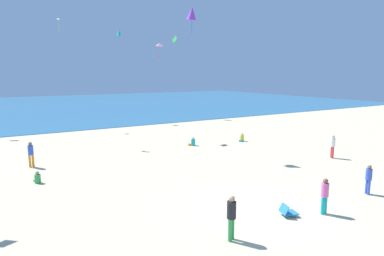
% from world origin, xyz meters
% --- Properties ---
extents(ground_plane, '(120.00, 120.00, 0.00)m').
position_xyz_m(ground_plane, '(0.00, 10.00, 0.00)').
color(ground_plane, beige).
extents(ocean_water, '(120.00, 60.00, 0.05)m').
position_xyz_m(ocean_water, '(0.00, 54.94, 0.03)').
color(ocean_water, teal).
rests_on(ocean_water, ground_plane).
extents(beach_chair_far_left, '(0.81, 0.74, 0.51)m').
position_xyz_m(beach_chair_far_left, '(0.47, -0.99, 0.22)').
color(beach_chair_far_left, '#2370B2').
rests_on(beach_chair_far_left, ground_plane).
extents(person_0, '(0.32, 0.32, 1.55)m').
position_xyz_m(person_0, '(1.94, -1.63, 0.90)').
color(person_0, '#19ADB2').
rests_on(person_0, ground_plane).
extents(person_1, '(0.39, 0.39, 1.48)m').
position_xyz_m(person_1, '(5.77, -1.21, 0.85)').
color(person_1, blue).
rests_on(person_1, ground_plane).
extents(person_2, '(0.44, 0.44, 1.66)m').
position_xyz_m(person_2, '(-2.79, -1.40, 0.96)').
color(person_2, green).
rests_on(person_2, ground_plane).
extents(person_3, '(0.34, 0.34, 1.63)m').
position_xyz_m(person_3, '(-7.94, 12.55, 0.94)').
color(person_3, orange).
rests_on(person_3, ground_plane).
extents(person_4, '(0.45, 0.45, 1.65)m').
position_xyz_m(person_4, '(10.45, 4.24, 0.95)').
color(person_4, red).
rests_on(person_4, ground_plane).
extents(person_5, '(0.64, 0.58, 0.72)m').
position_xyz_m(person_5, '(4.15, 12.82, 0.27)').
color(person_5, '#19ADB2').
rests_on(person_5, ground_plane).
extents(person_6, '(0.66, 0.58, 0.74)m').
position_xyz_m(person_6, '(8.77, 12.10, 0.27)').
color(person_6, yellow).
rests_on(person_6, ground_plane).
extents(person_8, '(0.39, 0.57, 0.66)m').
position_xyz_m(person_8, '(-7.98, 8.99, 0.25)').
color(person_8, green).
rests_on(person_8, ground_plane).
extents(kite_white, '(0.50, 0.45, 1.47)m').
position_xyz_m(kite_white, '(-3.17, 28.20, 11.57)').
color(kite_white, white).
extents(kite_purple, '(0.94, 1.01, 1.89)m').
position_xyz_m(kite_purple, '(2.62, 10.40, 10.00)').
color(kite_purple, purple).
extents(kite_teal, '(0.77, 0.74, 1.28)m').
position_xyz_m(kite_teal, '(3.96, 29.81, 10.78)').
color(kite_teal, '#1EADAD').
extents(kite_green, '(0.43, 1.18, 1.46)m').
position_xyz_m(kite_green, '(11.74, 30.15, 10.42)').
color(kite_green, green).
extents(kite_pink, '(0.88, 0.89, 1.26)m').
position_xyz_m(kite_pink, '(3.20, 16.89, 8.41)').
color(kite_pink, pink).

